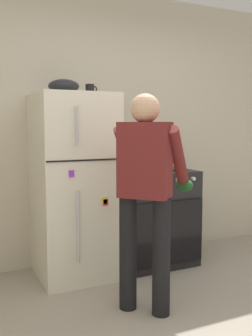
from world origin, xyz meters
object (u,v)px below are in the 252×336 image
object	(u,v)px
red_pot	(140,165)
pepper_mill	(168,158)
refrigerator	(74,186)
mixing_bowl	(64,86)
coffee_mug	(90,89)
person_cook	(146,184)
stove_range	(152,217)

from	to	relation	value
red_pot	pepper_mill	size ratio (longest dim) A/B	2.01
refrigerator	mixing_bowl	distance (m)	0.89
refrigerator	pepper_mill	world-z (taller)	refrigerator
pepper_mill	mixing_bowl	world-z (taller)	mixing_bowl
mixing_bowl	coffee_mug	bearing A→B (deg)	10.78
red_pot	mixing_bowl	distance (m)	1.02
person_cook	coffee_mug	xyz separation A→B (m)	(-0.08, 0.94, 0.75)
person_cook	mixing_bowl	size ratio (longest dim) A/B	5.93
person_cook	mixing_bowl	xyz separation A→B (m)	(-0.35, 0.89, 0.76)
stove_range	coffee_mug	world-z (taller)	coffee_mug
pepper_mill	mixing_bowl	bearing A→B (deg)	-170.43
person_cook	red_pot	world-z (taller)	person_cook
red_pot	pepper_mill	xyz separation A→B (m)	(0.46, 0.25, 0.03)
stove_range	red_pot	world-z (taller)	red_pot
pepper_mill	mixing_bowl	distance (m)	1.38
stove_range	red_pot	distance (m)	0.56
refrigerator	pepper_mill	size ratio (longest dim) A/B	9.33
coffee_mug	mixing_bowl	xyz separation A→B (m)	(-0.26, -0.05, 0.01)
person_cook	pepper_mill	bearing A→B (deg)	52.25
person_cook	mixing_bowl	bearing A→B (deg)	111.27
refrigerator	mixing_bowl	world-z (taller)	mixing_bowl
refrigerator	stove_range	bearing A→B (deg)	-0.71
stove_range	pepper_mill	size ratio (longest dim) A/B	5.31
stove_range	pepper_mill	distance (m)	0.67
refrigerator	person_cook	distance (m)	0.93
refrigerator	stove_range	distance (m)	0.88
red_pot	refrigerator	bearing A→B (deg)	175.61
person_cook	coffee_mug	bearing A→B (deg)	95.04
mixing_bowl	red_pot	bearing A→B (deg)	-3.94
stove_range	person_cook	xyz separation A→B (m)	(-0.54, -0.88, 0.49)
stove_range	mixing_bowl	xyz separation A→B (m)	(-0.89, 0.01, 1.25)
stove_range	red_pot	xyz separation A→B (m)	(-0.16, -0.04, 0.53)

